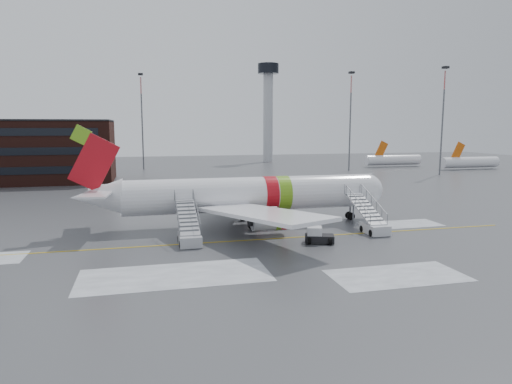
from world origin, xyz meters
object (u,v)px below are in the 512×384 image
object	(u,v)px
airstair_fwd	(371,222)
airstair_aft	(189,232)
airliner	(243,195)
pushback_tug	(318,236)

from	to	relation	value
airstair_fwd	airstair_aft	xyz separation A→B (m)	(-18.97, 0.00, 0.00)
airstair_fwd	airliner	bearing A→B (deg)	151.89
airstair_aft	pushback_tug	size ratio (longest dim) A/B	2.54
airliner	airstair_fwd	distance (m)	14.07
airstair_fwd	airstair_aft	bearing A→B (deg)	180.00
airstair_fwd	pushback_tug	distance (m)	7.63
airstair_fwd	pushback_tug	bearing A→B (deg)	-158.26
airliner	airstair_fwd	bearing A→B (deg)	-28.11
pushback_tug	airstair_fwd	bearing A→B (deg)	21.74
airliner	airstair_fwd	xyz separation A→B (m)	(12.24, -6.54, -2.35)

